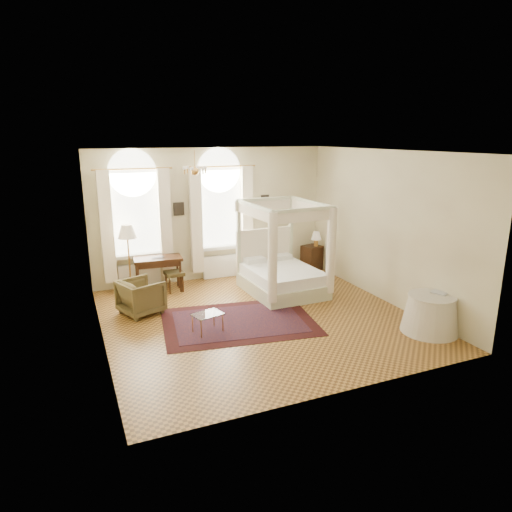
{
  "coord_description": "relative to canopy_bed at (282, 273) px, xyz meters",
  "views": [
    {
      "loc": [
        -3.41,
        -7.91,
        3.6
      ],
      "look_at": [
        0.11,
        0.4,
        1.19
      ],
      "focal_mm": 32.0,
      "sensor_mm": 36.0,
      "label": 1
    }
  ],
  "objects": [
    {
      "name": "coffee_table",
      "position": [
        -2.28,
        -1.48,
        -0.15
      ],
      "size": [
        0.62,
        0.51,
        0.37
      ],
      "color": "white",
      "rests_on": "ground"
    },
    {
      "name": "nightstand_lamp",
      "position": [
        1.66,
        1.32,
        0.45
      ],
      "size": [
        0.27,
        0.27,
        0.4
      ],
      "color": "#B3813B",
      "rests_on": "nightstand"
    },
    {
      "name": "book",
      "position": [
        1.68,
        -3.07,
        0.25
      ],
      "size": [
        0.3,
        0.34,
        0.03
      ],
      "primitive_type": "imported",
      "rotation": [
        0.0,
        0.0,
        0.34
      ],
      "color": "black",
      "rests_on": "side_table"
    },
    {
      "name": "writing_desk",
      "position": [
        -2.65,
        1.23,
        0.22
      ],
      "size": [
        1.14,
        0.66,
        0.82
      ],
      "color": "#391F0F",
      "rests_on": "ground"
    },
    {
      "name": "window_left",
      "position": [
        -3.02,
        1.66,
        1.0
      ],
      "size": [
        1.62,
        0.27,
        3.29
      ],
      "color": "white",
      "rests_on": "room_walls"
    },
    {
      "name": "side_table",
      "position": [
        1.58,
        -3.07,
        -0.13
      ],
      "size": [
        1.06,
        1.06,
        0.72
      ],
      "color": "beige",
      "rests_on": "ground"
    },
    {
      "name": "oriental_rug",
      "position": [
        -1.57,
        -1.25,
        -0.48
      ],
      "size": [
        3.23,
        2.54,
        0.01
      ],
      "color": "#390D0F",
      "rests_on": "ground"
    },
    {
      "name": "nightstand",
      "position": [
        1.58,
        1.39,
        -0.15
      ],
      "size": [
        0.57,
        0.53,
        0.67
      ],
      "primitive_type": "cube",
      "rotation": [
        0.0,
        0.0,
        0.27
      ],
      "color": "#391F0F",
      "rests_on": "ground"
    },
    {
      "name": "laptop",
      "position": [
        -2.65,
        1.22,
        0.35
      ],
      "size": [
        0.3,
        0.2,
        0.02
      ],
      "primitive_type": "imported",
      "rotation": [
        0.0,
        0.0,
        3.13
      ],
      "color": "black",
      "rests_on": "writing_desk"
    },
    {
      "name": "ground",
      "position": [
        -1.12,
        -1.22,
        -0.48
      ],
      "size": [
        6.0,
        6.0,
        0.0
      ],
      "primitive_type": "plane",
      "color": "#A97431",
      "rests_on": "ground"
    },
    {
      "name": "armchair",
      "position": [
        -3.26,
        -0.03,
        -0.12
      ],
      "size": [
        1.02,
        1.01,
        0.73
      ],
      "primitive_type": "imported",
      "rotation": [
        0.0,
        0.0,
        1.94
      ],
      "color": "#4D4021",
      "rests_on": "ground"
    },
    {
      "name": "stool",
      "position": [
        -2.31,
        1.08,
        -0.08
      ],
      "size": [
        0.44,
        0.44,
        0.48
      ],
      "color": "#45381D",
      "rests_on": "ground"
    },
    {
      "name": "room_walls",
      "position": [
        -1.12,
        -1.22,
        1.5
      ],
      "size": [
        6.0,
        6.0,
        6.0
      ],
      "color": "beige",
      "rests_on": "ground"
    },
    {
      "name": "chandelier",
      "position": [
        -2.02,
        -0.02,
        2.42
      ],
      "size": [
        0.51,
        0.45,
        0.5
      ],
      "color": "#B3813B",
      "rests_on": "room_walls"
    },
    {
      "name": "floor_lamp",
      "position": [
        -3.29,
        1.32,
        0.91
      ],
      "size": [
        0.42,
        0.42,
        1.64
      ],
      "color": "#B3813B",
      "rests_on": "ground"
    },
    {
      "name": "wall_pictures",
      "position": [
        -1.04,
        1.75,
        1.41
      ],
      "size": [
        2.54,
        0.03,
        0.39
      ],
      "color": "black",
      "rests_on": "room_walls"
    },
    {
      "name": "canopy_bed",
      "position": [
        0.0,
        0.0,
        0.0
      ],
      "size": [
        1.68,
        2.03,
        2.13
      ],
      "color": "beige",
      "rests_on": "ground"
    },
    {
      "name": "window_right",
      "position": [
        -0.92,
        1.66,
        1.0
      ],
      "size": [
        1.62,
        0.27,
        3.29
      ],
      "color": "white",
      "rests_on": "room_walls"
    }
  ]
}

